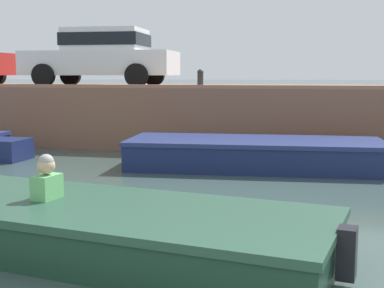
{
  "coord_description": "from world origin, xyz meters",
  "views": [
    {
      "loc": [
        1.21,
        -1.06,
        1.82
      ],
      "look_at": [
        0.12,
        3.86,
        1.17
      ],
      "focal_mm": 50.0,
      "sensor_mm": 36.0,
      "label": 1
    }
  ],
  "objects_px": {
    "boat_moored_central_navy": "(267,154)",
    "motorboat_passing": "(85,226)",
    "car_left_inner_white": "(103,55)",
    "mooring_bollard_mid": "(200,78)"
  },
  "relations": [
    {
      "from": "boat_moored_central_navy",
      "to": "mooring_bollard_mid",
      "type": "xyz_separation_m",
      "value": [
        -1.74,
        1.95,
        1.47
      ]
    },
    {
      "from": "car_left_inner_white",
      "to": "mooring_bollard_mid",
      "type": "distance_m",
      "value": 3.39
    },
    {
      "from": "boat_moored_central_navy",
      "to": "motorboat_passing",
      "type": "xyz_separation_m",
      "value": [
        -1.47,
        -5.34,
        -0.03
      ]
    },
    {
      "from": "motorboat_passing",
      "to": "boat_moored_central_navy",
      "type": "bearing_deg",
      "value": 74.64
    },
    {
      "from": "car_left_inner_white",
      "to": "mooring_bollard_mid",
      "type": "bearing_deg",
      "value": -25.88
    },
    {
      "from": "motorboat_passing",
      "to": "car_left_inner_white",
      "type": "xyz_separation_m",
      "value": [
        -3.28,
        8.75,
        2.1
      ]
    },
    {
      "from": "motorboat_passing",
      "to": "car_left_inner_white",
      "type": "height_order",
      "value": "car_left_inner_white"
    },
    {
      "from": "motorboat_passing",
      "to": "mooring_bollard_mid",
      "type": "distance_m",
      "value": 7.45
    },
    {
      "from": "boat_moored_central_navy",
      "to": "mooring_bollard_mid",
      "type": "distance_m",
      "value": 3.0
    },
    {
      "from": "boat_moored_central_navy",
      "to": "car_left_inner_white",
      "type": "distance_m",
      "value": 6.2
    }
  ]
}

